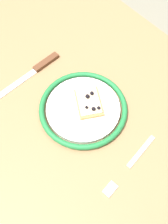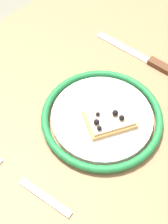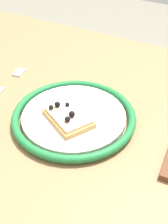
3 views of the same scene
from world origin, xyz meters
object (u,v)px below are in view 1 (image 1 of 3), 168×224
Objects in this scene: plate at (84,108)px; fork at (130,165)px; knife at (38,68)px; pizza_slice_near at (89,102)px; dining_table at (74,114)px.

plate is 0.20m from fork.
knife is 1.20× the size of fork.
plate is 1.03× the size of knife.
plate is 0.02m from pizza_slice_near.
dining_table is 5.70× the size of fork.
fork is at bearing 170.65° from pizza_slice_near.
pizza_slice_near is 0.21m from knife.
dining_table is 0.11m from plate.
knife is (0.20, 0.03, -0.02)m from pizza_slice_near.
fork reaches higher than dining_table.
pizza_slice_near is 0.58× the size of fork.
fork is (-0.20, 0.03, -0.02)m from pizza_slice_near.
pizza_slice_near reaches higher than dining_table.
knife is at bearing 4.83° from dining_table.
pizza_slice_near is 0.48× the size of knife.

